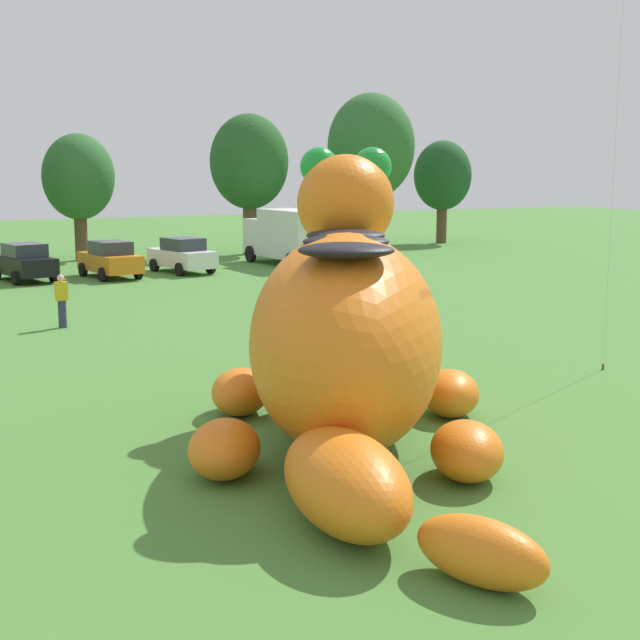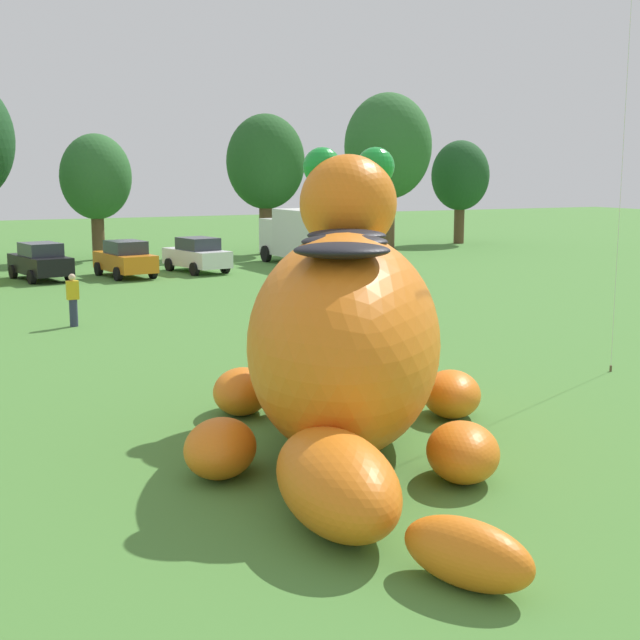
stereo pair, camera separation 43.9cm
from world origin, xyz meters
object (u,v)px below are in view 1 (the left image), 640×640
object	(u,v)px
car_orange	(110,259)
car_white	(182,255)
box_truck	(288,235)
giant_inflatable_creature	(346,337)
spectator_near_inflatable	(62,301)
spectator_mid_field	(395,303)
car_black	(24,262)

from	to	relation	value
car_orange	car_white	world-z (taller)	same
box_truck	giant_inflatable_creature	bearing A→B (deg)	-113.42
giant_inflatable_creature	car_orange	size ratio (longest dim) A/B	2.50
spectator_near_inflatable	spectator_mid_field	bearing A→B (deg)	-29.04
box_truck	spectator_near_inflatable	bearing A→B (deg)	-136.59
giant_inflatable_creature	car_black	bearing A→B (deg)	92.43
giant_inflatable_creature	car_white	bearing A→B (deg)	77.31
giant_inflatable_creature	spectator_near_inflatable	world-z (taller)	giant_inflatable_creature
spectator_near_inflatable	giant_inflatable_creature	bearing A→B (deg)	-81.76
car_orange	spectator_near_inflatable	world-z (taller)	car_orange
spectator_near_inflatable	car_white	bearing A→B (deg)	57.16
car_orange	car_white	xyz separation A→B (m)	(3.68, 0.44, 0.00)
car_white	car_black	bearing A→B (deg)	179.30
giant_inflatable_creature	car_black	distance (m)	27.98
car_white	car_orange	bearing A→B (deg)	-173.14
box_truck	car_white	bearing A→B (deg)	-173.63
box_truck	spectator_mid_field	xyz separation A→B (m)	(-5.22, -18.87, -0.75)
car_black	car_white	world-z (taller)	same
giant_inflatable_creature	spectator_mid_field	size ratio (longest dim) A/B	6.28
car_black	spectator_mid_field	xyz separation A→B (m)	(8.32, -18.28, -0.01)
car_orange	spectator_mid_field	xyz separation A→B (m)	(4.54, -17.75, -0.01)
car_orange	spectator_near_inflatable	size ratio (longest dim) A/B	2.51
car_black	spectator_near_inflatable	xyz separation A→B (m)	(-0.96, -13.13, -0.01)
box_truck	spectator_near_inflatable	distance (m)	19.97
giant_inflatable_creature	spectator_near_inflatable	bearing A→B (deg)	98.24
car_black	box_truck	xyz separation A→B (m)	(13.54, 0.59, 0.74)
car_black	spectator_near_inflatable	distance (m)	13.16
car_black	box_truck	bearing A→B (deg)	2.49
spectator_mid_field	car_orange	bearing A→B (deg)	104.34
car_white	spectator_near_inflatable	size ratio (longest dim) A/B	2.55
car_orange	spectator_mid_field	size ratio (longest dim) A/B	2.51
car_black	car_white	size ratio (longest dim) A/B	1.00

